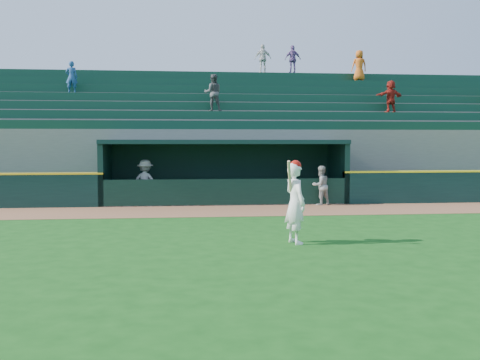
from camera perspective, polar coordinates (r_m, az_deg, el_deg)
The scene contains 7 objects.
ground at distance 13.63m, azimuth 0.69°, elevation -5.93°, with size 120.00×120.00×0.00m, color #144812.
warning_track at distance 18.45m, azimuth -1.05°, elevation -3.30°, with size 40.00×3.00×0.01m, color brown.
dugout_player_front at distance 20.34m, azimuth 8.60°, elevation -0.58°, with size 0.72×0.56×1.48m, color #999894.
dugout_player_inside at distance 20.71m, azimuth -10.06°, elevation -0.21°, with size 1.10×0.63×1.70m, color #A6A6A0.
dugout at distance 21.42m, azimuth -1.76°, elevation 1.34°, with size 9.40×2.80×2.46m.
stands at distance 25.95m, azimuth -2.44°, elevation 4.09°, with size 34.50×6.25×7.46m.
batter_at_plate at distance 12.50m, azimuth 5.91°, elevation -2.34°, with size 0.64×0.87×1.96m.
Camera 1 is at (-1.54, -13.33, 2.35)m, focal length 40.00 mm.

